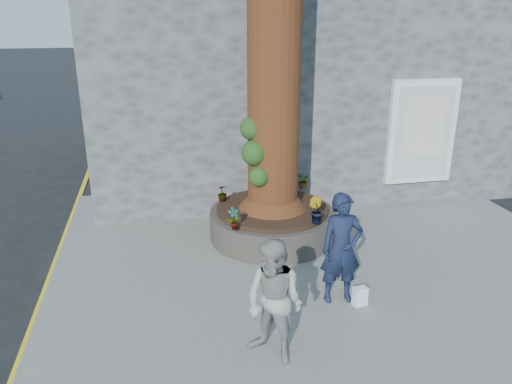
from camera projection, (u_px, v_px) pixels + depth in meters
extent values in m
plane|color=black|center=(251.00, 305.00, 7.38)|extent=(120.00, 120.00, 0.00)
cube|color=slate|center=(325.00, 261.00, 8.57)|extent=(9.00, 8.00, 0.12)
cube|color=yellow|center=(45.00, 292.00, 7.72)|extent=(0.10, 30.00, 0.01)
cube|color=#47494C|center=(290.00, 55.00, 13.47)|extent=(10.00, 8.00, 6.00)
cube|color=white|center=(422.00, 132.00, 10.51)|extent=(1.50, 0.12, 2.20)
cube|color=silver|center=(423.00, 133.00, 10.46)|extent=(1.25, 0.04, 1.95)
cube|color=silver|center=(424.00, 128.00, 10.40)|extent=(0.90, 0.02, 1.30)
cylinder|color=black|center=(272.00, 224.00, 9.25)|extent=(2.30, 2.30, 0.52)
cylinder|color=black|center=(272.00, 209.00, 9.14)|extent=(2.04, 2.04, 0.08)
cone|color=#4E2C13|center=(273.00, 189.00, 9.01)|extent=(1.24, 1.24, 0.70)
sphere|color=#163913|center=(254.00, 153.00, 8.50)|extent=(0.44, 0.44, 0.44)
sphere|color=#163913|center=(259.00, 177.00, 8.56)|extent=(0.36, 0.36, 0.36)
sphere|color=#163913|center=(252.00, 128.00, 8.47)|extent=(0.40, 0.40, 0.40)
imported|color=#131C36|center=(341.00, 249.00, 7.03)|extent=(0.62, 0.43, 1.64)
imported|color=#9A9693|center=(274.00, 302.00, 5.82)|extent=(0.94, 0.95, 1.55)
cube|color=white|center=(360.00, 296.00, 7.12)|extent=(0.22, 0.16, 0.28)
imported|color=gray|center=(234.00, 219.00, 8.12)|extent=(0.24, 0.20, 0.38)
imported|color=gray|center=(316.00, 210.00, 8.38)|extent=(0.33, 0.33, 0.45)
imported|color=gray|center=(222.00, 193.00, 9.38)|extent=(0.22, 0.22, 0.31)
imported|color=gray|center=(304.00, 181.00, 10.02)|extent=(0.33, 0.35, 0.34)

